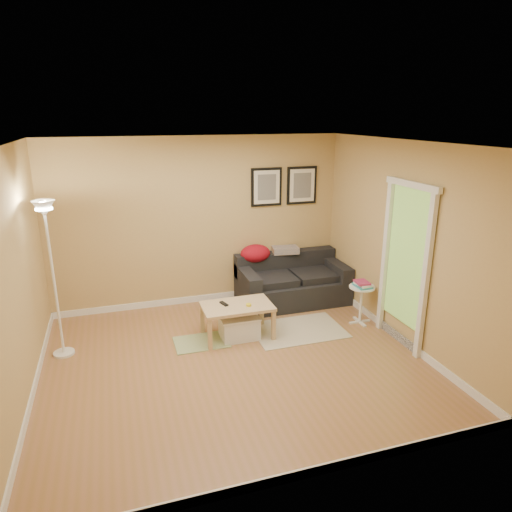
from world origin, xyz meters
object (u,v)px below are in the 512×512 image
at_px(coffee_table, 237,321).
at_px(side_table, 361,305).
at_px(sofa, 293,280).
at_px(book_stack, 363,284).
at_px(floor_lamp, 55,285).
at_px(storage_bin, 239,327).

bearing_deg(coffee_table, side_table, 5.73).
xyz_separation_m(sofa, coffee_table, (-1.17, -0.90, -0.14)).
relative_size(book_stack, floor_lamp, 0.13).
distance_m(sofa, coffee_table, 1.48).
bearing_deg(sofa, coffee_table, -142.29).
distance_m(storage_bin, side_table, 1.80).
distance_m(side_table, floor_lamp, 4.09).
distance_m(coffee_table, book_stack, 1.85).
xyz_separation_m(sofa, book_stack, (0.64, -1.03, 0.23)).
xyz_separation_m(coffee_table, storage_bin, (0.02, -0.04, -0.07)).
bearing_deg(floor_lamp, storage_bin, -6.12).
relative_size(storage_bin, floor_lamp, 0.26).
bearing_deg(coffee_table, storage_bin, -55.91).
xyz_separation_m(storage_bin, side_table, (1.79, -0.08, 0.12)).
distance_m(coffee_table, side_table, 1.81).
bearing_deg(sofa, storage_bin, -140.70).
relative_size(sofa, floor_lamp, 0.86).
relative_size(side_table, floor_lamp, 0.29).
bearing_deg(floor_lamp, sofa, 11.73).
height_order(side_table, book_stack, book_stack).
bearing_deg(coffee_table, book_stack, 5.44).
relative_size(coffee_table, storage_bin, 1.80).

